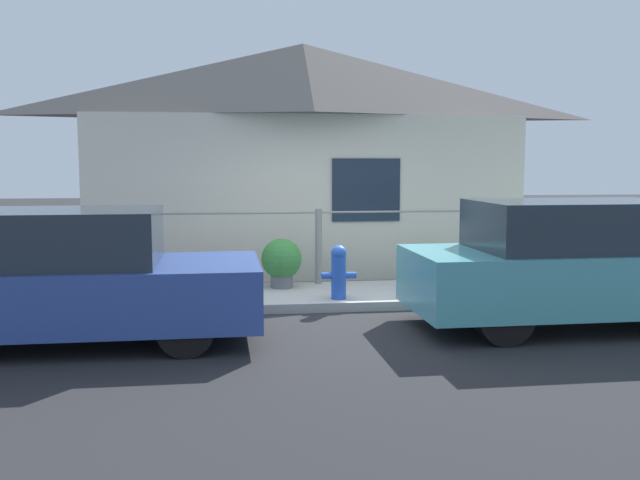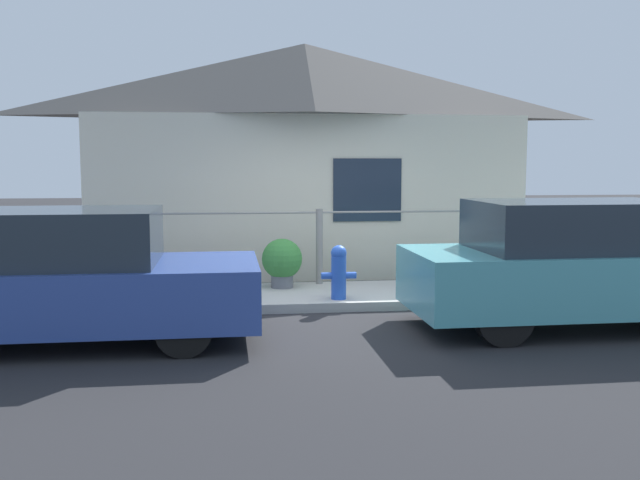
% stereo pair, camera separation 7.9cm
% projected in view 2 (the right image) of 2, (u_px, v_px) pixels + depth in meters
% --- Properties ---
extents(ground_plane, '(60.00, 60.00, 0.00)m').
position_uv_depth(ground_plane, '(334.00, 313.00, 9.06)').
color(ground_plane, '#262628').
extents(sidewalk, '(24.00, 1.64, 0.12)m').
position_uv_depth(sidewalk, '(325.00, 296.00, 9.86)').
color(sidewalk, '#B2AFA8').
rests_on(sidewalk, ground_plane).
extents(house, '(7.46, 2.23, 3.90)m').
position_uv_depth(house, '(305.00, 92.00, 12.05)').
color(house, beige).
rests_on(house, ground_plane).
extents(fence, '(4.90, 0.10, 1.10)m').
position_uv_depth(fence, '(319.00, 243.00, 10.45)').
color(fence, gray).
rests_on(fence, sidewalk).
extents(car_left, '(4.01, 1.70, 1.42)m').
position_uv_depth(car_left, '(63.00, 278.00, 7.48)').
color(car_left, '#2D4793').
rests_on(car_left, ground_plane).
extents(car_right, '(4.14, 1.66, 1.47)m').
position_uv_depth(car_right, '(584.00, 265.00, 8.20)').
color(car_right, teal).
rests_on(car_right, ground_plane).
extents(fire_hydrant, '(0.46, 0.21, 0.71)m').
position_uv_depth(fire_hydrant, '(339.00, 271.00, 9.29)').
color(fire_hydrant, blue).
rests_on(fire_hydrant, sidewalk).
extents(potted_plant_near_hydrant, '(0.58, 0.58, 0.70)m').
position_uv_depth(potted_plant_near_hydrant, '(282.00, 261.00, 10.15)').
color(potted_plant_near_hydrant, slate).
rests_on(potted_plant_near_hydrant, sidewalk).
extents(potted_plant_by_fence, '(0.52, 0.52, 0.61)m').
position_uv_depth(potted_plant_by_fence, '(115.00, 270.00, 9.71)').
color(potted_plant_by_fence, '#9E5638').
rests_on(potted_plant_by_fence, sidewalk).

